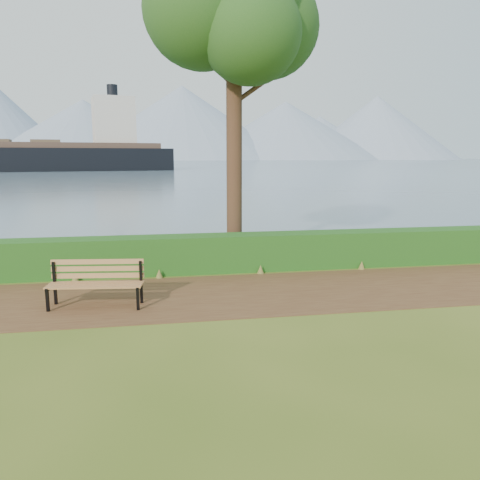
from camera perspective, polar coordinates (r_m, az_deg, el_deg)
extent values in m
plane|color=#475C1A|center=(10.49, -3.72, -7.23)|extent=(140.00, 140.00, 0.00)
cube|color=#4F2E1B|center=(10.77, -3.89, -6.73)|extent=(40.00, 3.40, 0.01)
cube|color=#184E16|center=(12.87, -4.97, -1.66)|extent=(32.00, 0.85, 1.00)
cube|color=#475F73|center=(269.97, -9.65, 9.40)|extent=(700.00, 510.00, 0.00)
cone|color=#7E90A8|center=(409.76, -18.46, 12.61)|extent=(160.00, 160.00, 48.00)
cone|color=#7E90A8|center=(416.42, -7.03, 13.97)|extent=(190.00, 190.00, 62.00)
cone|color=#7E90A8|center=(425.28, 5.56, 13.10)|extent=(170.00, 170.00, 50.00)
cone|color=#7E90A8|center=(466.30, 16.25, 12.99)|extent=(150.00, 150.00, 58.00)
cone|color=#7E90A8|center=(440.28, -11.14, 11.89)|extent=(120.00, 120.00, 35.00)
cone|color=#7E90A8|center=(460.73, 9.63, 12.16)|extent=(130.00, 130.00, 40.00)
cube|color=black|center=(10.36, -22.42, -6.81)|extent=(0.06, 0.07, 0.49)
cube|color=black|center=(10.73, -21.66, -4.94)|extent=(0.06, 0.07, 0.93)
cube|color=black|center=(10.52, -22.07, -5.33)|extent=(0.12, 0.57, 0.05)
cube|color=black|center=(9.90, -12.35, -7.03)|extent=(0.06, 0.07, 0.49)
cube|color=black|center=(10.29, -11.96, -5.06)|extent=(0.06, 0.07, 0.93)
cube|color=black|center=(10.06, -12.17, -5.48)|extent=(0.12, 0.57, 0.05)
cube|color=#9C693C|center=(10.05, -17.53, -5.56)|extent=(1.95, 0.33, 0.04)
cube|color=#9C693C|center=(10.18, -17.33, -5.35)|extent=(1.95, 0.33, 0.04)
cube|color=#9C693C|center=(10.31, -17.14, -5.15)|extent=(1.95, 0.33, 0.04)
cube|color=#9C693C|center=(10.44, -16.96, -4.95)|extent=(1.95, 0.33, 0.04)
cube|color=#9C693C|center=(10.47, -16.91, -4.17)|extent=(1.95, 0.28, 0.11)
cube|color=#9C693C|center=(10.43, -16.95, -3.36)|extent=(1.95, 0.28, 0.11)
cube|color=#9C693C|center=(10.40, -17.00, -2.54)|extent=(1.95, 0.28, 0.11)
cylinder|color=#392217|center=(13.79, -0.72, 14.08)|extent=(0.45, 0.45, 8.14)
sphere|color=#194C1A|center=(14.71, 3.41, 24.53)|extent=(2.94, 2.94, 2.94)
sphere|color=#194C1A|center=(14.00, -4.73, 26.22)|extent=(3.16, 3.16, 3.16)
sphere|color=#194C1A|center=(13.40, 1.26, 23.98)|extent=(2.71, 2.71, 2.71)
cylinder|color=#392217|center=(13.97, 1.43, 17.75)|extent=(1.19, 0.14, 0.89)
cylinder|color=#392217|center=(14.01, -2.76, 20.06)|extent=(0.92, 0.43, 0.81)
cube|color=black|center=(108.09, -26.28, 8.26)|extent=(67.04, 23.33, 6.63)
cube|color=#4A362C|center=(108.10, -26.44, 10.31)|extent=(61.64, 21.26, 1.14)
cube|color=beige|center=(108.61, -15.15, 13.71)|extent=(9.90, 9.34, 10.42)
cylinder|color=black|center=(109.20, -15.31, 16.93)|extent=(2.27, 2.27, 3.31)
cube|color=brown|center=(107.75, -22.60, 11.00)|extent=(6.81, 7.25, 0.76)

